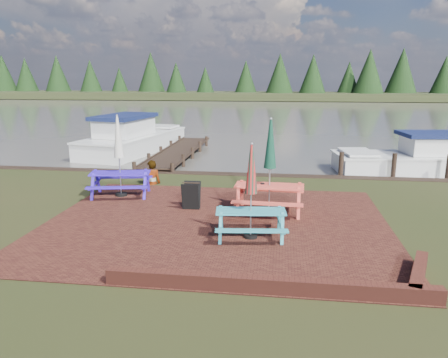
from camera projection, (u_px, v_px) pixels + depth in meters
name	position (u px, v px, depth m)	size (l,w,h in m)	color
ground	(210.00, 237.00, 10.55)	(120.00, 120.00, 0.00)	black
paving	(216.00, 224.00, 11.52)	(9.00, 7.50, 0.02)	#3A1712
brick_wall	(304.00, 283.00, 7.91)	(6.21, 1.79, 0.30)	#4C1E16
water	(267.00, 113.00, 46.24)	(120.00, 60.00, 0.02)	#423F38
far_treeline	(274.00, 79.00, 73.45)	(120.00, 10.00, 8.10)	black
picnic_table_teal	(251.00, 206.00, 10.33)	(1.81, 1.64, 2.29)	teal
picnic_table_red	(270.00, 181.00, 12.26)	(2.00, 1.80, 2.67)	#DE4939
picnic_table_blue	(120.00, 169.00, 13.97)	(2.17, 2.00, 2.61)	#3118BA
chalkboard	(191.00, 196.00, 12.68)	(0.51, 0.48, 0.81)	black
jetty	(178.00, 152.00, 21.86)	(1.76, 9.08, 1.00)	black
boat_jetty	(133.00, 140.00, 23.40)	(3.99, 8.13, 2.26)	silver
boat_near	(423.00, 160.00, 18.34)	(7.22, 3.27, 1.89)	silver
person	(151.00, 161.00, 15.55)	(0.63, 0.41, 1.73)	gray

